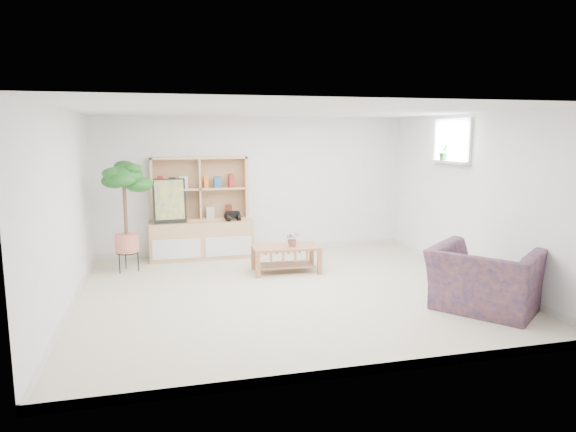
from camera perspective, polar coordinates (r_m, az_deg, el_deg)
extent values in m
cube|color=beige|center=(6.98, 0.14, -8.44)|extent=(5.50, 5.00, 0.01)
cube|color=white|center=(6.66, 0.15, 11.64)|extent=(5.50, 5.00, 0.01)
cube|color=white|center=(9.14, -3.75, 3.42)|extent=(5.50, 0.01, 2.40)
cube|color=white|center=(4.37, 8.29, -2.97)|extent=(5.50, 0.01, 2.40)
cube|color=white|center=(6.60, -23.65, 0.45)|extent=(0.01, 5.00, 2.40)
cube|color=white|center=(7.86, 19.97, 1.95)|extent=(0.01, 5.00, 2.40)
cube|color=silver|center=(8.28, 17.36, 5.76)|extent=(0.14, 1.00, 0.04)
imported|color=#2E752B|center=(7.80, 0.49, -2.53)|extent=(0.27, 0.25, 0.24)
imported|color=navy|center=(6.61, 21.07, -6.13)|extent=(1.54, 1.57, 0.88)
imported|color=#216325|center=(8.39, 16.89, 6.80)|extent=(0.14, 0.12, 0.25)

